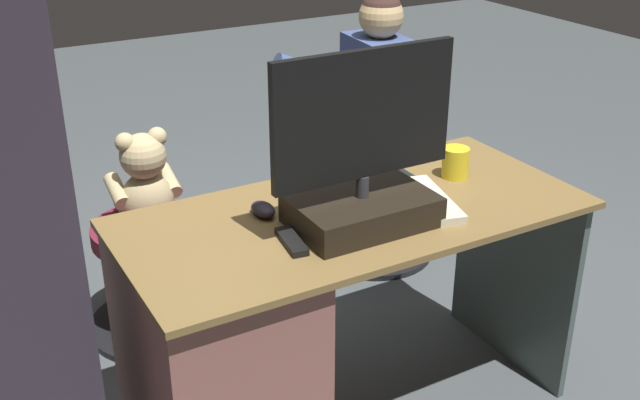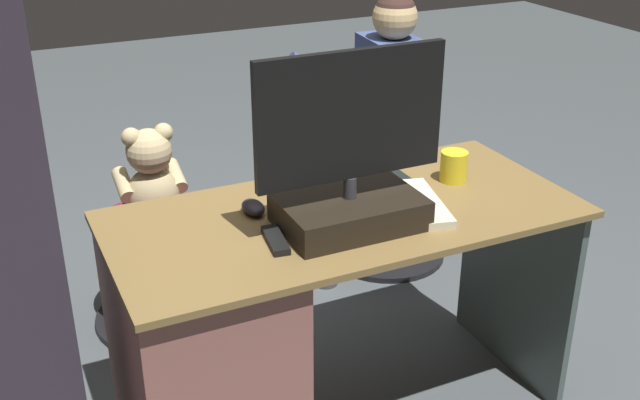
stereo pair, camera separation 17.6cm
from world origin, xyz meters
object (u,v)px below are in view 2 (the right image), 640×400
(cup, at_px, (454,166))
(computer_mouse, at_px, (253,207))
(teddy_bear, at_px, (151,176))
(visitor_chair, at_px, (387,205))
(desk, at_px, (232,343))
(monitor, at_px, (350,176))
(tv_remote, at_px, (275,240))
(person, at_px, (375,115))
(keyboard, at_px, (346,189))
(office_chair_teddy, at_px, (160,262))

(cup, bearing_deg, computer_mouse, -4.28)
(teddy_bear, height_order, visitor_chair, teddy_bear)
(desk, distance_m, computer_mouse, 0.39)
(monitor, height_order, tv_remote, monitor)
(tv_remote, bearing_deg, person, -122.95)
(monitor, relative_size, tv_remote, 3.54)
(keyboard, height_order, visitor_chair, keyboard)
(person, bearing_deg, keyboard, 55.49)
(cup, height_order, person, person)
(monitor, xyz_separation_m, keyboard, (-0.09, -0.19, -0.14))
(teddy_bear, bearing_deg, computer_mouse, 100.87)
(cup, xyz_separation_m, visitor_chair, (-0.25, -0.81, -0.53))
(tv_remote, distance_m, teddy_bear, 0.90)
(monitor, relative_size, computer_mouse, 5.54)
(keyboard, height_order, cup, cup)
(desk, distance_m, person, 1.29)
(keyboard, distance_m, person, 0.90)
(computer_mouse, xyz_separation_m, tv_remote, (0.01, 0.19, -0.01))
(monitor, xyz_separation_m, tv_remote, (0.22, 0.01, -0.14))
(keyboard, bearing_deg, cup, 169.78)
(monitor, relative_size, teddy_bear, 1.49)
(desk, bearing_deg, visitor_chair, -139.44)
(keyboard, distance_m, cup, 0.35)
(desk, xyz_separation_m, visitor_chair, (-1.01, -0.86, -0.14))
(keyboard, distance_m, visitor_chair, 1.07)
(desk, relative_size, tv_remote, 8.93)
(cup, distance_m, visitor_chair, 1.00)
(tv_remote, relative_size, visitor_chair, 0.29)
(teddy_bear, bearing_deg, tv_remote, 97.85)
(computer_mouse, distance_m, visitor_chair, 1.27)
(monitor, relative_size, cup, 5.59)
(desk, distance_m, tv_remote, 0.38)
(teddy_bear, relative_size, visitor_chair, 0.69)
(cup, xyz_separation_m, teddy_bear, (0.77, -0.74, -0.18))
(keyboard, relative_size, office_chair_teddy, 0.80)
(computer_mouse, distance_m, office_chair_teddy, 0.85)
(keyboard, height_order, teddy_bear, teddy_bear)
(tv_remote, height_order, person, person)
(keyboard, xyz_separation_m, teddy_bear, (0.43, -0.68, -0.14))
(cup, bearing_deg, teddy_bear, -43.80)
(office_chair_teddy, distance_m, teddy_bear, 0.35)
(computer_mouse, distance_m, teddy_bear, 0.72)
(computer_mouse, bearing_deg, visitor_chair, -139.41)
(computer_mouse, distance_m, tv_remote, 0.19)
(desk, distance_m, cup, 0.85)
(keyboard, xyz_separation_m, office_chair_teddy, (0.43, -0.67, -0.49))
(cup, distance_m, tv_remote, 0.67)
(computer_mouse, relative_size, teddy_bear, 0.27)
(tv_remote, relative_size, teddy_bear, 0.42)
(teddy_bear, bearing_deg, monitor, 111.56)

